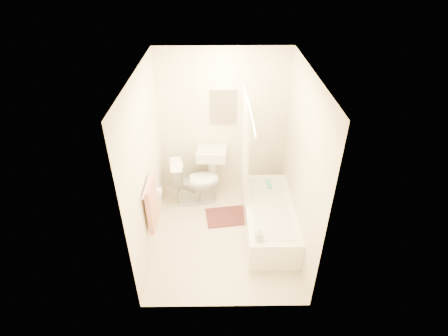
{
  "coord_description": "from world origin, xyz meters",
  "views": [
    {
      "loc": [
        -0.05,
        -3.75,
        3.62
      ],
      "look_at": [
        0.0,
        0.25,
        1.0
      ],
      "focal_mm": 28.0,
      "sensor_mm": 36.0,
      "label": 1
    }
  ],
  "objects_px": {
    "sink": "(212,169)",
    "bath_mat": "(226,216)",
    "soap_bottle": "(259,234)",
    "bathtub": "(269,218)",
    "toilet": "(196,182)"
  },
  "relations": [
    {
      "from": "toilet",
      "to": "bath_mat",
      "type": "xyz_separation_m",
      "value": [
        0.48,
        -0.42,
        -0.37
      ]
    },
    {
      "from": "sink",
      "to": "soap_bottle",
      "type": "xyz_separation_m",
      "value": [
        0.62,
        -1.63,
        0.08
      ]
    },
    {
      "from": "bathtub",
      "to": "soap_bottle",
      "type": "distance_m",
      "value": 0.77
    },
    {
      "from": "toilet",
      "to": "bath_mat",
      "type": "relative_size",
      "value": 1.28
    },
    {
      "from": "bathtub",
      "to": "soap_bottle",
      "type": "height_order",
      "value": "soap_bottle"
    },
    {
      "from": "bathtub",
      "to": "bath_mat",
      "type": "relative_size",
      "value": 2.62
    },
    {
      "from": "bath_mat",
      "to": "soap_bottle",
      "type": "height_order",
      "value": "soap_bottle"
    },
    {
      "from": "toilet",
      "to": "bathtub",
      "type": "xyz_separation_m",
      "value": [
        1.1,
        -0.7,
        -0.16
      ]
    },
    {
      "from": "soap_bottle",
      "to": "bath_mat",
      "type": "bearing_deg",
      "value": 112.86
    },
    {
      "from": "bath_mat",
      "to": "soap_bottle",
      "type": "distance_m",
      "value": 1.16
    },
    {
      "from": "toilet",
      "to": "soap_bottle",
      "type": "xyz_separation_m",
      "value": [
        0.88,
        -1.37,
        0.16
      ]
    },
    {
      "from": "sink",
      "to": "bathtub",
      "type": "relative_size",
      "value": 0.58
    },
    {
      "from": "bathtub",
      "to": "soap_bottle",
      "type": "relative_size",
      "value": 8.32
    },
    {
      "from": "sink",
      "to": "soap_bottle",
      "type": "height_order",
      "value": "sink"
    },
    {
      "from": "sink",
      "to": "bath_mat",
      "type": "height_order",
      "value": "sink"
    }
  ]
}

